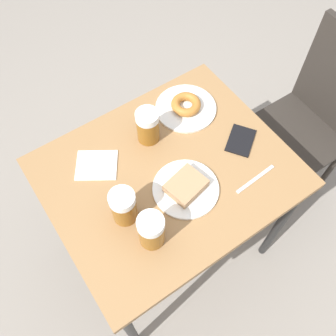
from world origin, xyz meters
TOP-DOWN VIEW (x-y plane):
  - ground_plane at (0.00, 0.00)m, footprint 8.00×8.00m
  - table at (0.00, 0.00)m, footprint 0.69×0.84m
  - chair at (0.04, 0.79)m, footprint 0.41×0.41m
  - plate_with_cake at (0.09, 0.01)m, footprint 0.23×0.23m
  - plate_with_donut at (-0.19, 0.21)m, footprint 0.24×0.24m
  - beer_mug_left at (0.06, -0.21)m, footprint 0.08×0.08m
  - beer_mug_center at (0.18, -0.18)m, footprint 0.08×0.08m
  - beer_mug_right at (-0.16, 0.02)m, footprint 0.08×0.08m
  - napkin_folded at (-0.16, -0.20)m, footprint 0.18×0.19m
  - fork at (0.20, 0.23)m, footprint 0.02×0.17m
  - passport_near_edge at (0.05, 0.29)m, footprint 0.14×0.15m

SIDE VIEW (x-z plane):
  - ground_plane at x=0.00m, z-range 0.00..0.00m
  - chair at x=0.04m, z-range 0.09..1.03m
  - table at x=0.00m, z-range 0.30..1.05m
  - fork at x=0.20m, z-range 0.76..0.76m
  - napkin_folded at x=-0.16m, z-range 0.76..0.76m
  - passport_near_edge at x=0.05m, z-range 0.76..0.77m
  - plate_with_donut at x=-0.19m, z-range 0.75..0.79m
  - plate_with_cake at x=0.09m, z-range 0.75..0.80m
  - beer_mug_left at x=0.06m, z-range 0.76..0.90m
  - beer_mug_center at x=0.18m, z-range 0.76..0.90m
  - beer_mug_right at x=-0.16m, z-range 0.76..0.90m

